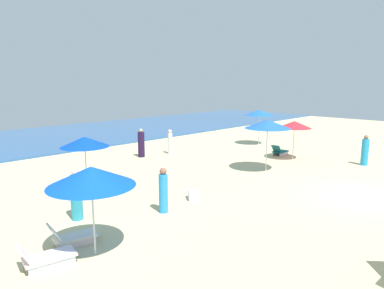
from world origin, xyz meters
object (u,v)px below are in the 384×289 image
umbrella_0 (85,142)px  beachgoer_2 (141,144)px  beachgoer_0 (170,142)px  umbrella_1 (294,125)px  umbrella_3 (91,176)px  beachgoer_3 (163,191)px  beachgoer_1 (365,151)px  lounge_chair_3_1 (71,237)px  beach_ball_0 (275,149)px  lounge_chair_1_0 (280,151)px  umbrella_4 (268,124)px  beachgoer_4 (76,196)px  umbrella_2 (260,113)px  lounge_chair_3_0 (45,257)px  cooler_box_1 (193,195)px

umbrella_0 → beachgoer_2: size_ratio=1.36×
beachgoer_2 → beachgoer_0: bearing=-157.8°
umbrella_1 → beachgoer_2: bearing=129.7°
umbrella_0 → umbrella_3: umbrella_3 is taller
umbrella_0 → beachgoer_3: bearing=-78.8°
beachgoer_1 → beachgoer_0: bearing=143.9°
umbrella_0 → lounge_chair_3_1: umbrella_0 is taller
beachgoer_3 → beach_ball_0: bearing=15.7°
lounge_chair_1_0 → beachgoer_1: (0.85, -4.69, 0.54)m
umbrella_1 → beachgoer_0: 7.60m
umbrella_4 → lounge_chair_1_0: bearing=21.0°
lounge_chair_1_0 → beachgoer_4: beachgoer_4 is taller
beachgoer_3 → beachgoer_4: beachgoer_4 is taller
umbrella_0 → beachgoer_1: 14.61m
lounge_chair_1_0 → beachgoer_4: (-13.83, -0.51, 0.56)m
umbrella_1 → umbrella_3: size_ratio=0.95×
beachgoer_0 → umbrella_3: bearing=-164.6°
umbrella_0 → beach_ball_0: bearing=-4.5°
lounge_chair_1_0 → beachgoer_2: beachgoer_2 is taller
umbrella_3 → beachgoer_4: size_ratio=1.39×
umbrella_2 → lounge_chair_3_0: size_ratio=1.82×
lounge_chair_1_0 → beachgoer_1: size_ratio=0.77×
umbrella_3 → beachgoer_4: (0.85, 2.54, -1.33)m
lounge_chair_1_0 → umbrella_3: 15.10m
lounge_chair_3_0 → umbrella_4: 12.14m
lounge_chair_3_0 → beachgoer_3: (4.44, 0.65, 0.52)m
beachgoer_0 → beachgoer_1: (5.30, -9.90, 0.02)m
beachgoer_2 → cooler_box_1: beachgoer_2 is taller
umbrella_1 → umbrella_2: bearing=56.7°
umbrella_3 → beach_ball_0: (15.43, 3.80, -1.96)m
umbrella_2 → beachgoer_1: bearing=-99.9°
lounge_chair_3_0 → umbrella_2: bearing=-61.7°
cooler_box_1 → umbrella_3: bearing=141.4°
umbrella_4 → beach_ball_0: 5.71m
lounge_chair_3_0 → umbrella_1: bearing=-73.5°
umbrella_1 → lounge_chair_3_0: size_ratio=1.63×
umbrella_2 → lounge_chair_3_1: 17.93m
beachgoer_3 → umbrella_2: bearing=23.0°
umbrella_3 → beachgoer_0: bearing=38.9°
lounge_chair_3_1 → lounge_chair_1_0: bearing=-70.7°
umbrella_0 → umbrella_3: (-2.49, -4.81, -0.00)m
lounge_chair_3_1 → beachgoer_4: size_ratio=0.79×
cooler_box_1 → umbrella_0: bearing=72.0°
umbrella_1 → beachgoer_0: bearing=121.4°
umbrella_4 → beachgoer_4: bearing=174.1°
lounge_chair_3_0 → beachgoer_4: 3.07m
umbrella_4 → beach_ball_0: (4.73, 2.27, -2.25)m
umbrella_1 → lounge_chair_3_0: (-15.32, -1.56, -1.82)m
umbrella_0 → beachgoer_0: size_ratio=1.51×
umbrella_4 → cooler_box_1: umbrella_4 is taller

